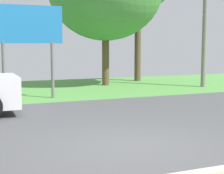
# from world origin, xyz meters

# --- Properties ---
(ground_plane) EXTENTS (40.00, 22.00, 0.20)m
(ground_plane) POSITION_xyz_m (0.00, 2.95, -0.05)
(ground_plane) COLOR #4C4C4F
(utility_pole) EXTENTS (1.80, 0.24, 7.67)m
(utility_pole) POSITION_xyz_m (7.66, 7.95, 4.01)
(utility_pole) COLOR gray
(utility_pole) RESTS_ON ground_plane
(roadside_billboard) EXTENTS (2.60, 0.12, 3.50)m
(roadside_billboard) POSITION_xyz_m (-0.87, 7.09, 2.55)
(roadside_billboard) COLOR slate
(roadside_billboard) RESTS_ON ground_plane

